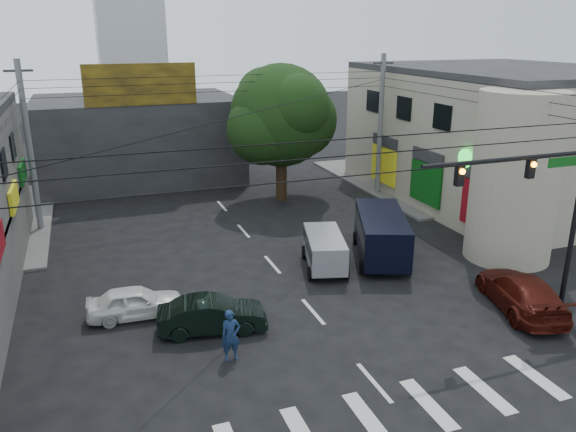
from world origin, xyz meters
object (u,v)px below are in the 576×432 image
utility_pole_far_left (30,149)px  maroon_sedan (521,292)px  traffic_gantry (545,195)px  dark_sedan (212,315)px  utility_pole_far_right (380,127)px  street_tree (281,116)px  white_compact (135,302)px  navy_van (381,237)px  silver_minivan (324,252)px  traffic_officer (231,335)px

utility_pole_far_left → maroon_sedan: utility_pole_far_left is taller
traffic_gantry → dark_sedan: size_ratio=1.74×
utility_pole_far_right → traffic_gantry: bearing=-98.9°
street_tree → utility_pole_far_left: utility_pole_far_left is taller
white_compact → maroon_sedan: 15.06m
maroon_sedan → navy_van: (-2.59, 6.57, 0.38)m
utility_pole_far_right → silver_minivan: bearing=-129.3°
navy_van → white_compact: bearing=121.8°
navy_van → maroon_sedan: bearing=-136.3°
utility_pole_far_left → traffic_gantry: bearing=-42.9°
utility_pole_far_left → navy_van: (15.69, -10.02, -3.49)m
street_tree → maroon_sedan: size_ratio=1.61×
traffic_gantry → utility_pole_far_right: bearing=81.1°
utility_pole_far_right → maroon_sedan: 17.25m
dark_sedan → white_compact: 3.29m
traffic_gantry → navy_van: traffic_gantry is taller
utility_pole_far_left → traffic_officer: 17.85m
utility_pole_far_right → white_compact: 21.24m
silver_minivan → traffic_officer: (-5.99, -5.93, 0.08)m
dark_sedan → navy_van: (9.23, 4.08, 0.46)m
utility_pole_far_right → white_compact: (-17.07, -12.00, -3.98)m
utility_pole_far_left → maroon_sedan: 24.99m
street_tree → traffic_officer: (-7.86, -17.15, -4.58)m
street_tree → dark_sedan: bearing=-118.0°
silver_minivan → traffic_officer: size_ratio=2.28×
traffic_gantry → white_compact: traffic_gantry is taller
traffic_gantry → utility_pole_far_right: utility_pole_far_right is taller
utility_pole_far_right → navy_van: size_ratio=1.55×
dark_sedan → navy_van: bearing=-56.5°
traffic_gantry → white_compact: (-14.39, 5.00, -4.21)m
utility_pole_far_right → navy_van: 11.86m
utility_pole_far_left → dark_sedan: (6.46, -14.10, -3.95)m
utility_pole_far_left → maroon_sedan: size_ratio=1.70×
maroon_sedan → traffic_officer: (-11.64, 0.44, 0.17)m
silver_minivan → traffic_officer: bearing=150.6°
street_tree → silver_minivan: 12.29m
utility_pole_far_left → utility_pole_far_right: 21.00m
street_tree → dark_sedan: (-8.04, -15.10, -4.82)m
maroon_sedan → silver_minivan: silver_minivan is taller
silver_minivan → traffic_officer: traffic_officer is taller
navy_van → utility_pole_far_left: bearing=79.7°
traffic_gantry → maroon_sedan: size_ratio=1.33×
traffic_gantry → utility_pole_far_left: bearing=137.1°
white_compact → silver_minivan: 8.88m
utility_pole_far_right → traffic_officer: bearing=-131.6°
maroon_sedan → silver_minivan: bearing=-32.4°
maroon_sedan → navy_van: size_ratio=0.91×
utility_pole_far_left → utility_pole_far_right: (21.00, 0.00, 0.00)m
traffic_officer → dark_sedan: bearing=93.6°
street_tree → traffic_officer: bearing=-114.6°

